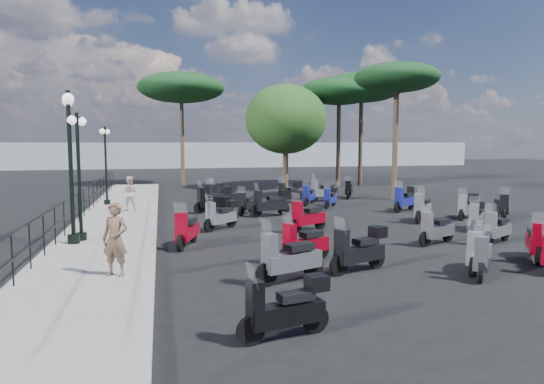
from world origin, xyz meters
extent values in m
plane|color=black|center=(0.00, 0.00, 0.00)|extent=(120.00, 120.00, 0.00)
cube|color=slate|center=(-6.50, 3.00, 0.07)|extent=(3.00, 30.00, 0.15)
cylinder|color=black|center=(-7.80, -6.09, 0.70)|extent=(0.04, 0.04, 1.10)
cylinder|color=black|center=(-7.80, -4.73, 0.70)|extent=(0.04, 0.04, 1.10)
cylinder|color=black|center=(-7.80, -3.36, 0.70)|extent=(0.04, 0.04, 1.10)
cylinder|color=black|center=(-7.80, -1.99, 0.70)|extent=(0.04, 0.04, 1.10)
cylinder|color=black|center=(-7.80, -0.62, 0.70)|extent=(0.04, 0.04, 1.10)
cylinder|color=black|center=(-7.80, 0.75, 0.70)|extent=(0.04, 0.04, 1.10)
cylinder|color=black|center=(-7.80, 2.12, 0.70)|extent=(0.04, 0.04, 1.10)
cylinder|color=black|center=(-7.80, 3.48, 0.70)|extent=(0.04, 0.04, 1.10)
cylinder|color=black|center=(-7.80, 4.85, 0.70)|extent=(0.04, 0.04, 1.10)
cylinder|color=black|center=(-7.80, 6.22, 0.70)|extent=(0.04, 0.04, 1.10)
cylinder|color=black|center=(-7.80, 7.59, 0.70)|extent=(0.04, 0.04, 1.10)
cylinder|color=black|center=(-7.80, 8.96, 0.70)|extent=(0.04, 0.04, 1.10)
cylinder|color=black|center=(-7.80, 10.33, 0.70)|extent=(0.04, 0.04, 1.10)
cylinder|color=black|center=(-7.80, 11.69, 0.70)|extent=(0.04, 0.04, 1.10)
cylinder|color=black|center=(-7.80, 13.06, 0.70)|extent=(0.04, 0.04, 1.10)
cylinder|color=black|center=(-7.80, 14.43, 0.70)|extent=(0.04, 0.04, 1.10)
cylinder|color=black|center=(-7.80, 15.80, 0.70)|extent=(0.04, 0.04, 1.10)
cube|color=black|center=(-7.80, 2.80, 1.23)|extent=(0.04, 26.00, 0.04)
cube|color=black|center=(-7.80, 2.80, 0.70)|extent=(0.04, 26.00, 0.04)
cylinder|color=black|center=(-7.32, -1.90, 0.28)|extent=(0.35, 0.35, 0.26)
cylinder|color=black|center=(-7.32, -1.90, 2.34)|extent=(0.12, 0.12, 4.38)
cylinder|color=black|center=(-7.32, -1.90, 4.36)|extent=(0.22, 0.98, 0.04)
sphere|color=white|center=(-7.41, -1.41, 4.25)|extent=(0.31, 0.31, 0.31)
sphere|color=white|center=(-7.24, -2.38, 4.25)|extent=(0.31, 0.31, 0.31)
cylinder|color=black|center=(-7.18, -1.46, 0.26)|extent=(0.30, 0.30, 0.23)
cylinder|color=black|center=(-7.18, -1.46, 2.04)|extent=(0.10, 0.10, 3.78)
cylinder|color=black|center=(-7.18, -1.46, 3.79)|extent=(0.18, 0.85, 0.04)
sphere|color=white|center=(-7.11, -1.04, 3.70)|extent=(0.26, 0.26, 0.26)
sphere|color=white|center=(-7.25, -1.88, 3.70)|extent=(0.26, 0.26, 0.26)
cylinder|color=black|center=(-7.31, 7.16, 0.26)|extent=(0.29, 0.29, 0.22)
cylinder|color=black|center=(-7.31, 7.16, 1.97)|extent=(0.10, 0.10, 3.64)
cylinder|color=black|center=(-7.31, 7.16, 3.65)|extent=(0.17, 0.81, 0.04)
sphere|color=white|center=(-7.25, 7.56, 3.56)|extent=(0.25, 0.25, 0.25)
sphere|color=white|center=(-7.38, 6.75, 3.56)|extent=(0.25, 0.25, 0.25)
imported|color=brown|center=(-5.82, -5.76, 0.96)|extent=(0.70, 0.60, 1.63)
imported|color=#C2A5A8|center=(-6.15, 4.83, 0.89)|extent=(0.81, 0.68, 1.48)
cylinder|color=black|center=(-3.55, -9.69, 0.23)|extent=(0.46, 0.19, 0.45)
cylinder|color=black|center=(-2.44, -9.45, 0.23)|extent=(0.46, 0.19, 0.45)
cube|color=black|center=(-2.94, -9.56, 0.40)|extent=(1.27, 0.58, 0.32)
cube|color=black|center=(-2.79, -9.52, 0.66)|extent=(0.62, 0.40, 0.13)
cube|color=black|center=(-3.47, -9.68, 0.66)|extent=(0.26, 0.32, 0.66)
plane|color=white|center=(-3.53, -9.69, 1.09)|extent=(0.15, 0.37, 0.35)
cube|color=black|center=(-2.42, -9.44, 0.83)|extent=(0.38, 0.37, 0.25)
cylinder|color=black|center=(-1.80, -5.22, 0.24)|extent=(0.48, 0.31, 0.49)
cylinder|color=black|center=(-0.71, -4.68, 0.24)|extent=(0.48, 0.31, 0.49)
cube|color=maroon|center=(-1.21, -4.93, 0.43)|extent=(1.33, 0.89, 0.34)
cube|color=black|center=(-1.05, -4.85, 0.71)|extent=(0.68, 0.54, 0.14)
cube|color=maroon|center=(-1.73, -5.19, 0.71)|extent=(0.34, 0.37, 0.71)
plane|color=white|center=(-1.78, -5.22, 1.17)|extent=(0.24, 0.38, 0.38)
cylinder|color=black|center=(-4.32, -3.02, 0.25)|extent=(0.27, 0.51, 0.50)
cylinder|color=black|center=(-3.88, -1.84, 0.25)|extent=(0.27, 0.51, 0.50)
cube|color=maroon|center=(-4.08, -2.38, 0.44)|extent=(0.80, 1.40, 0.36)
cube|color=black|center=(-4.02, -2.21, 0.73)|extent=(0.51, 0.70, 0.15)
cube|color=maroon|center=(-4.29, -2.94, 0.73)|extent=(0.37, 0.32, 0.73)
plane|color=white|center=(-4.31, -3.00, 1.20)|extent=(0.40, 0.21, 0.39)
cylinder|color=black|center=(-3.23, 4.15, 0.26)|extent=(0.52, 0.29, 0.52)
cylinder|color=black|center=(-2.02, 4.63, 0.26)|extent=(0.52, 0.29, 0.52)
cube|color=black|center=(-2.57, 4.41, 0.46)|extent=(1.45, 0.86, 0.37)
cube|color=black|center=(-2.40, 4.48, 0.76)|extent=(0.72, 0.54, 0.15)
cube|color=black|center=(-3.14, 4.18, 0.76)|extent=(0.34, 0.39, 0.76)
plane|color=white|center=(-3.21, 4.16, 1.25)|extent=(0.23, 0.41, 0.40)
cube|color=black|center=(-2.00, 4.64, 0.95)|extent=(0.47, 0.46, 0.28)
cylinder|color=black|center=(-2.53, 7.13, 0.23)|extent=(0.34, 0.43, 0.46)
cylinder|color=black|center=(-1.87, 8.07, 0.23)|extent=(0.34, 0.43, 0.46)
cube|color=black|center=(-2.18, 7.64, 0.40)|extent=(0.98, 1.20, 0.32)
cube|color=black|center=(-2.08, 7.77, 0.67)|extent=(0.56, 0.63, 0.13)
cube|color=black|center=(-2.49, 7.20, 0.67)|extent=(0.35, 0.34, 0.67)
plane|color=white|center=(-2.52, 7.15, 1.10)|extent=(0.34, 0.27, 0.35)
cube|color=black|center=(-1.86, 8.08, 0.84)|extent=(0.44, 0.44, 0.25)
cylinder|color=black|center=(-2.68, -6.82, 0.26)|extent=(0.53, 0.30, 0.52)
cylinder|color=black|center=(-1.47, -6.34, 0.26)|extent=(0.53, 0.30, 0.52)
cube|color=#52545A|center=(-2.02, -6.56, 0.46)|extent=(1.45, 0.87, 0.37)
cube|color=black|center=(-1.85, -6.49, 0.76)|extent=(0.73, 0.55, 0.15)
cube|color=#52545A|center=(-2.60, -6.79, 0.76)|extent=(0.34, 0.39, 0.76)
plane|color=white|center=(-2.66, -6.81, 1.25)|extent=(0.23, 0.42, 0.40)
cylinder|color=black|center=(-0.86, -6.36, 0.25)|extent=(0.50, 0.27, 0.49)
cylinder|color=black|center=(0.29, -5.92, 0.25)|extent=(0.50, 0.27, 0.49)
cube|color=black|center=(-0.24, -6.12, 0.43)|extent=(1.37, 0.80, 0.35)
cube|color=black|center=(-0.08, -6.06, 0.72)|extent=(0.68, 0.51, 0.14)
cube|color=black|center=(-0.79, -6.33, 0.72)|extent=(0.32, 0.37, 0.72)
plane|color=white|center=(-0.84, -6.35, 1.18)|extent=(0.21, 0.39, 0.38)
cube|color=black|center=(0.30, -5.92, 0.90)|extent=(0.44, 0.43, 0.27)
cylinder|color=black|center=(-3.24, -0.21, 0.23)|extent=(0.42, 0.38, 0.47)
cylinder|color=black|center=(-2.35, 0.55, 0.23)|extent=(0.42, 0.38, 0.47)
cube|color=gray|center=(-2.76, 0.20, 0.41)|extent=(1.17, 1.08, 0.33)
cube|color=black|center=(-2.63, 0.31, 0.68)|extent=(0.63, 0.60, 0.14)
cube|color=gray|center=(-3.18, -0.16, 0.68)|extent=(0.35, 0.36, 0.68)
plane|color=white|center=(-3.22, -0.20, 1.12)|extent=(0.30, 0.33, 0.36)
cube|color=black|center=(-2.34, 0.56, 0.86)|extent=(0.45, 0.45, 0.25)
cylinder|color=black|center=(-1.58, 3.07, 0.22)|extent=(0.31, 0.43, 0.45)
cylinder|color=black|center=(-1.01, 4.04, 0.22)|extent=(0.31, 0.43, 0.45)
cube|color=black|center=(-1.27, 3.59, 0.39)|extent=(0.88, 1.21, 0.32)
cube|color=black|center=(-1.19, 3.73, 0.65)|extent=(0.52, 0.62, 0.13)
cube|color=black|center=(-1.54, 3.14, 0.65)|extent=(0.35, 0.32, 0.65)
plane|color=white|center=(-1.57, 3.09, 1.07)|extent=(0.34, 0.24, 0.35)
cylinder|color=black|center=(-2.53, 5.72, 0.26)|extent=(0.51, 0.32, 0.51)
cylinder|color=black|center=(-1.37, 6.27, 0.26)|extent=(0.51, 0.32, 0.51)
cube|color=black|center=(-1.90, 6.02, 0.45)|extent=(1.41, 0.93, 0.36)
cube|color=black|center=(-1.74, 6.10, 0.75)|extent=(0.72, 0.57, 0.15)
cube|color=black|center=(-2.46, 5.76, 0.75)|extent=(0.35, 0.39, 0.75)
plane|color=white|center=(-2.51, 5.73, 1.23)|extent=(0.25, 0.40, 0.40)
cylinder|color=black|center=(1.96, -7.59, 0.23)|extent=(0.35, 0.43, 0.47)
cylinder|color=black|center=(2.64, -6.65, 0.23)|extent=(0.35, 0.43, 0.47)
cube|color=#52545A|center=(2.33, -7.08, 0.41)|extent=(1.00, 1.22, 0.33)
cube|color=black|center=(2.43, -6.95, 0.68)|extent=(0.58, 0.64, 0.14)
cube|color=#52545A|center=(2.01, -7.53, 0.68)|extent=(0.36, 0.34, 0.68)
plane|color=white|center=(1.97, -7.58, 1.12)|extent=(0.34, 0.28, 0.36)
cylinder|color=black|center=(2.73, -3.99, 0.23)|extent=(0.46, 0.27, 0.46)
cylinder|color=black|center=(3.79, -3.53, 0.23)|extent=(0.46, 0.27, 0.46)
cube|color=gray|center=(3.31, -3.75, 0.40)|extent=(1.28, 0.80, 0.33)
cube|color=black|center=(3.46, -3.68, 0.67)|extent=(0.65, 0.50, 0.13)
cube|color=gray|center=(2.80, -3.96, 0.67)|extent=(0.31, 0.35, 0.67)
plane|color=white|center=(2.75, -3.99, 1.11)|extent=(0.22, 0.37, 0.36)
cylinder|color=black|center=(-0.42, -1.13, 0.25)|extent=(0.48, 0.33, 0.50)
cylinder|color=black|center=(0.66, -0.52, 0.25)|extent=(0.48, 0.33, 0.50)
cube|color=maroon|center=(0.16, -0.80, 0.43)|extent=(1.34, 0.97, 0.35)
cube|color=black|center=(0.31, -0.71, 0.72)|extent=(0.69, 0.57, 0.14)
cube|color=maroon|center=(-0.35, -1.09, 0.72)|extent=(0.35, 0.38, 0.72)
plane|color=white|center=(-0.41, -1.12, 1.19)|extent=(0.26, 0.38, 0.38)
cylinder|color=black|center=(-1.05, 2.60, 0.26)|extent=(0.52, 0.23, 0.51)
cylinder|color=black|center=(0.19, 2.91, 0.26)|extent=(0.52, 0.23, 0.51)
cube|color=black|center=(-0.38, 2.77, 0.45)|extent=(1.43, 0.69, 0.36)
cube|color=black|center=(-0.20, 2.81, 0.75)|extent=(0.70, 0.47, 0.15)
cube|color=black|center=(-0.97, 2.62, 0.75)|extent=(0.31, 0.37, 0.75)
plane|color=white|center=(-1.03, 2.60, 1.23)|extent=(0.18, 0.41, 0.40)
cube|color=black|center=(0.21, 2.92, 0.94)|extent=(0.44, 0.42, 0.28)
cylinder|color=black|center=(0.97, 6.52, 0.24)|extent=(0.46, 0.34, 0.48)
cylinder|color=black|center=(1.99, 7.16, 0.24)|extent=(0.46, 0.34, 0.48)
cube|color=black|center=(1.52, 6.87, 0.42)|extent=(1.28, 0.99, 0.34)
cube|color=black|center=(1.67, 6.96, 0.70)|extent=(0.67, 0.58, 0.14)
cube|color=black|center=(1.04, 6.56, 0.70)|extent=(0.35, 0.37, 0.70)
plane|color=white|center=(0.99, 6.53, 1.15)|extent=(0.27, 0.36, 0.37)
cube|color=black|center=(2.01, 7.17, 0.88)|extent=(0.46, 0.45, 0.26)
cylinder|color=black|center=(1.94, 5.45, 0.23)|extent=(0.33, 0.43, 0.45)
cylinder|color=black|center=(2.57, 6.39, 0.23)|extent=(0.33, 0.43, 0.45)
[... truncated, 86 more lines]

